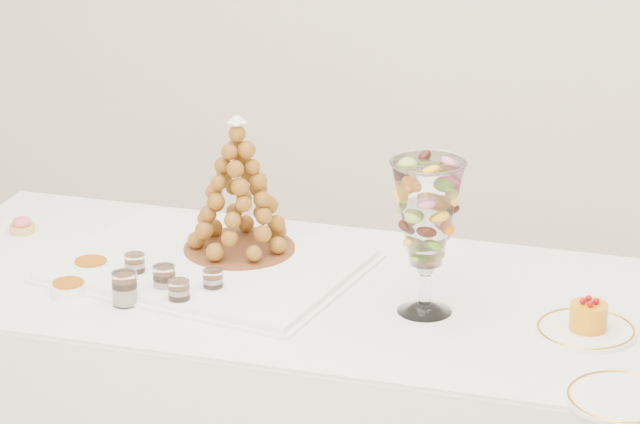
% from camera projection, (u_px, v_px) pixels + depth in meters
% --- Properties ---
extents(lace_tray, '(0.71, 0.57, 0.02)m').
position_uv_depth(lace_tray, '(208.00, 266.00, 3.55)').
color(lace_tray, white).
rests_on(lace_tray, buffet_table).
extents(macaron_vase, '(0.16, 0.16, 0.35)m').
position_uv_depth(macaron_vase, '(427.00, 216.00, 3.26)').
color(macaron_vase, white).
rests_on(macaron_vase, buffet_table).
extents(cake_plate, '(0.22, 0.22, 0.01)m').
position_uv_depth(cake_plate, '(586.00, 330.00, 3.23)').
color(cake_plate, white).
rests_on(cake_plate, buffet_table).
extents(spare_plate, '(0.23, 0.23, 0.01)m').
position_uv_depth(spare_plate, '(623.00, 399.00, 2.95)').
color(spare_plate, white).
rests_on(spare_plate, buffet_table).
extents(pink_tart, '(0.06, 0.06, 0.04)m').
position_uv_depth(pink_tart, '(22.00, 226.00, 3.77)').
color(pink_tart, tan).
rests_on(pink_tart, buffet_table).
extents(verrine_a, '(0.05, 0.05, 0.06)m').
position_uv_depth(verrine_a, '(135.00, 267.00, 3.49)').
color(verrine_a, white).
rests_on(verrine_a, buffet_table).
extents(verrine_b, '(0.05, 0.05, 0.07)m').
position_uv_depth(verrine_b, '(164.00, 281.00, 3.41)').
color(verrine_b, white).
rests_on(verrine_b, buffet_table).
extents(verrine_c, '(0.06, 0.06, 0.06)m').
position_uv_depth(verrine_c, '(213.00, 283.00, 3.40)').
color(verrine_c, white).
rests_on(verrine_c, buffet_table).
extents(verrine_d, '(0.07, 0.07, 0.08)m').
position_uv_depth(verrine_d, '(125.00, 289.00, 3.36)').
color(verrine_d, white).
rests_on(verrine_d, buffet_table).
extents(verrine_e, '(0.06, 0.06, 0.07)m').
position_uv_depth(verrine_e, '(179.00, 294.00, 3.34)').
color(verrine_e, white).
rests_on(verrine_e, buffet_table).
extents(ramekin_back, '(0.08, 0.08, 0.03)m').
position_uv_depth(ramekin_back, '(91.00, 267.00, 3.54)').
color(ramekin_back, white).
rests_on(ramekin_back, buffet_table).
extents(ramekin_front, '(0.08, 0.08, 0.03)m').
position_uv_depth(ramekin_front, '(69.00, 289.00, 3.42)').
color(ramekin_front, white).
rests_on(ramekin_front, buffet_table).
extents(croquembouche, '(0.28, 0.28, 0.33)m').
position_uv_depth(croquembouche, '(238.00, 185.00, 3.56)').
color(croquembouche, brown).
rests_on(croquembouche, lace_tray).
extents(mousse_cake, '(0.08, 0.08, 0.07)m').
position_uv_depth(mousse_cake, '(588.00, 316.00, 3.22)').
color(mousse_cake, orange).
rests_on(mousse_cake, cake_plate).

